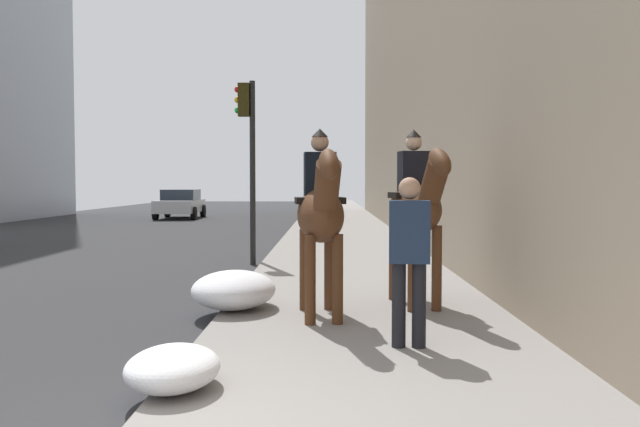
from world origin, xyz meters
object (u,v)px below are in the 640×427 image
object	(u,v)px
mounted_horse_near	(321,212)
car_near_lane	(180,203)
traffic_light_near_curb	(248,142)
mounted_horse_far	(416,206)
pedestrian_greeting	(409,250)

from	to	relation	value
mounted_horse_near	car_near_lane	xyz separation A→B (m)	(25.04, 7.28, -0.65)
car_near_lane	traffic_light_near_curb	size ratio (longest dim) A/B	1.08
mounted_horse_near	mounted_horse_far	world-z (taller)	mounted_horse_far
mounted_horse_near	traffic_light_near_curb	size ratio (longest dim) A/B	0.59
traffic_light_near_curb	mounted_horse_far	bearing A→B (deg)	-151.94
mounted_horse_near	mounted_horse_far	size ratio (longest dim) A/B	0.98
car_near_lane	mounted_horse_near	bearing A→B (deg)	15.07
pedestrian_greeting	car_near_lane	distance (m)	27.72
pedestrian_greeting	mounted_horse_near	bearing A→B (deg)	36.61
mounted_horse_near	pedestrian_greeting	bearing A→B (deg)	25.68
mounted_horse_far	mounted_horse_near	bearing A→B (deg)	-67.58
mounted_horse_near	pedestrian_greeting	size ratio (longest dim) A/B	1.36
car_near_lane	traffic_light_near_curb	bearing A→B (deg)	15.59
pedestrian_greeting	car_near_lane	xyz separation A→B (m)	(26.48, 8.17, -0.34)
mounted_horse_near	pedestrian_greeting	distance (m)	1.73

